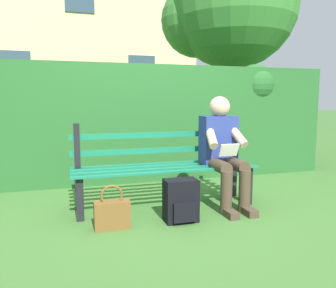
{
  "coord_description": "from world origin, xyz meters",
  "views": [
    {
      "loc": [
        0.96,
        3.31,
        1.12
      ],
      "look_at": [
        0.0,
        0.1,
        0.68
      ],
      "focal_mm": 35.93,
      "sensor_mm": 36.0,
      "label": 1
    }
  ],
  "objects_px": {
    "park_bench": "(164,166)",
    "person_seated": "(223,148)",
    "backpack": "(181,201)",
    "tree": "(227,9)",
    "handbag": "(112,214)"
  },
  "relations": [
    {
      "from": "park_bench",
      "to": "person_seated",
      "type": "distance_m",
      "value": 0.66
    },
    {
      "from": "person_seated",
      "to": "backpack",
      "type": "bearing_deg",
      "value": 31.32
    },
    {
      "from": "person_seated",
      "to": "park_bench",
      "type": "bearing_deg",
      "value": -15.34
    },
    {
      "from": "park_bench",
      "to": "backpack",
      "type": "distance_m",
      "value": 0.58
    },
    {
      "from": "park_bench",
      "to": "person_seated",
      "type": "bearing_deg",
      "value": 164.66
    },
    {
      "from": "person_seated",
      "to": "backpack",
      "type": "height_order",
      "value": "person_seated"
    },
    {
      "from": "park_bench",
      "to": "person_seated",
      "type": "height_order",
      "value": "person_seated"
    },
    {
      "from": "park_bench",
      "to": "backpack",
      "type": "xyz_separation_m",
      "value": [
        -0.02,
        0.53,
        -0.23
      ]
    },
    {
      "from": "person_seated",
      "to": "tree",
      "type": "height_order",
      "value": "tree"
    },
    {
      "from": "tree",
      "to": "handbag",
      "type": "bearing_deg",
      "value": 52.04
    },
    {
      "from": "tree",
      "to": "backpack",
      "type": "height_order",
      "value": "tree"
    },
    {
      "from": "backpack",
      "to": "handbag",
      "type": "distance_m",
      "value": 0.64
    },
    {
      "from": "tree",
      "to": "backpack",
      "type": "bearing_deg",
      "value": 58.63
    },
    {
      "from": "park_bench",
      "to": "person_seated",
      "type": "relative_size",
      "value": 1.65
    },
    {
      "from": "park_bench",
      "to": "handbag",
      "type": "relative_size",
      "value": 4.88
    }
  ]
}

